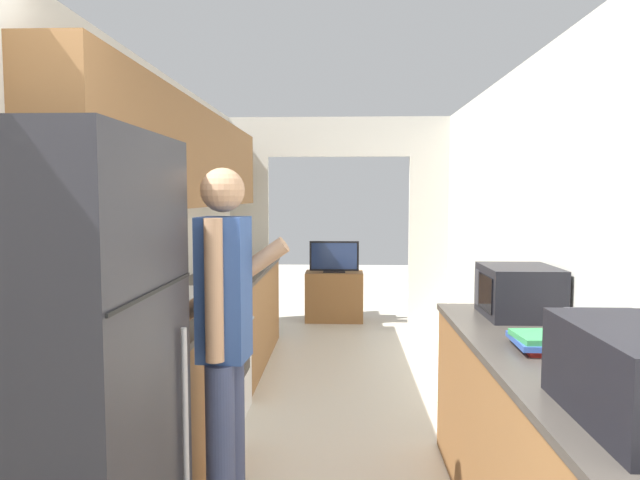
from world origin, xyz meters
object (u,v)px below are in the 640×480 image
book_stack (538,342)px  television (334,257)px  microwave (519,292)px  range_oven (199,357)px  person (225,344)px  knife (216,279)px  refrigerator (50,410)px  tv_cabinet (334,296)px

book_stack → television: television is taller
microwave → range_oven: bearing=161.6°
person → television: person is taller
knife → refrigerator: bearing=-96.5°
knife → book_stack: bearing=-54.8°
person → television: 4.68m
range_oven → tv_cabinet: 3.44m
refrigerator → range_oven: size_ratio=1.71×
range_oven → knife: (-0.02, 0.64, 0.46)m
microwave → television: bearing=105.7°
tv_cabinet → refrigerator: bearing=-98.9°
microwave → book_stack: microwave is taller
range_oven → book_stack: size_ratio=3.46×
microwave → television: (-1.11, 3.94, -0.24)m
book_stack → refrigerator: bearing=-158.0°
person → knife: 2.09m
microwave → television: microwave is taller
range_oven → book_stack: 2.39m
range_oven → microwave: 2.20m
book_stack → knife: book_stack is taller
microwave → book_stack: bearing=-100.1°
person → microwave: person is taller
person → book_stack: size_ratio=5.65×
microwave → tv_cabinet: microwave is taller
range_oven → book_stack: bearing=-36.4°
tv_cabinet → person: bearing=-95.2°
book_stack → tv_cabinet: (-0.98, 4.70, -0.64)m
microwave → tv_cabinet: 4.20m
person → knife: person is taller
microwave → tv_cabinet: bearing=105.5°
person → television: bearing=-0.5°
knife → microwave: bearing=-40.9°
person → tv_cabinet: (0.42, 4.70, -0.62)m
book_stack → knife: 2.78m
refrigerator → book_stack: bearing=22.0°
refrigerator → person: size_ratio=1.05×
microwave → refrigerator: bearing=-143.4°
range_oven → television: (0.90, 3.28, 0.36)m
tv_cabinet → knife: knife is taller
knife → range_oven: bearing=-96.5°
range_oven → person: bearing=-71.0°
microwave → tv_cabinet: size_ratio=0.64×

